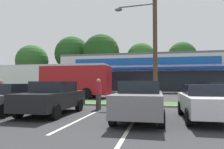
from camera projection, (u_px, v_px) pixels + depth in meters
grass_median at (77, 102)px, 15.19m from camera, size 56.00×2.20×0.12m
curb_lip at (70, 104)px, 14.00m from camera, size 56.00×0.24×0.12m
parking_stripe_1 at (14, 116)px, 9.45m from camera, size 0.12×4.80×0.01m
parking_stripe_2 at (78, 120)px, 8.34m from camera, size 0.12×4.80×0.01m
parking_stripe_3 at (125, 135)px, 5.98m from camera, size 0.12×4.80×0.01m
storefront_building at (146, 74)px, 35.56m from camera, size 25.93×12.46×5.83m
tree_far_left at (32, 61)px, 50.23m from camera, size 7.60×7.60×10.40m
tree_left at (72, 54)px, 50.17m from camera, size 8.33×8.33×12.42m
tree_mid_left at (101, 52)px, 46.28m from camera, size 8.05×8.05×12.08m
tree_mid at (141, 57)px, 47.18m from camera, size 6.51×6.51×10.33m
tree_mid_right at (182, 56)px, 42.39m from camera, size 5.74×5.74×9.63m
utility_pole at (153, 29)px, 14.39m from camera, size 3.06×2.40×9.61m
city_bus at (51, 80)px, 21.27m from camera, size 12.13×2.66×3.25m
car_0 at (217, 88)px, 23.24m from camera, size 4.27×1.94×1.61m
car_1 at (53, 97)px, 9.96m from camera, size 1.93×4.20×1.56m
car_2 at (207, 101)px, 8.43m from camera, size 1.96×4.26×1.43m
car_3 at (140, 100)px, 8.46m from camera, size 1.88×4.21×1.57m
car_4 at (10, 98)px, 10.37m from camera, size 1.87×4.75×1.44m
pedestrian_near_bench at (1, 93)px, 13.00m from camera, size 0.33×0.33×1.66m
pedestrian_mid at (99, 94)px, 11.80m from camera, size 0.35×0.35×1.71m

